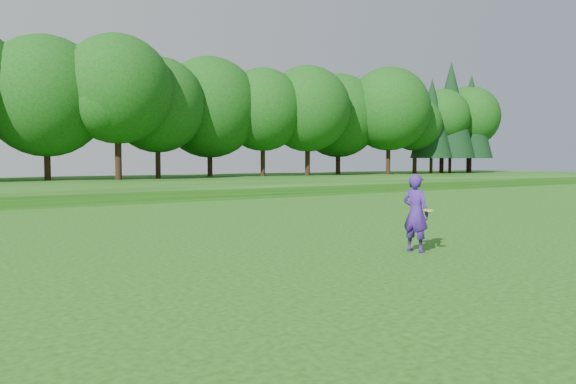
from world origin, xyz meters
TOP-DOWN VIEW (x-y plane):
  - ground at (0.00, 0.00)m, footprint 140.00×140.00m
  - berm at (0.00, 34.00)m, footprint 130.00×30.00m
  - walking_path at (0.00, 20.00)m, footprint 130.00×1.60m
  - treeline at (0.00, 38.00)m, footprint 104.00×7.00m
  - woman at (3.47, 1.03)m, footprint 0.56×0.93m

SIDE VIEW (x-z plane):
  - ground at x=0.00m, z-range 0.00..0.00m
  - walking_path at x=0.00m, z-range 0.00..0.04m
  - berm at x=0.00m, z-range 0.00..0.60m
  - woman at x=3.47m, z-range 0.00..1.89m
  - treeline at x=0.00m, z-range 0.60..15.60m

